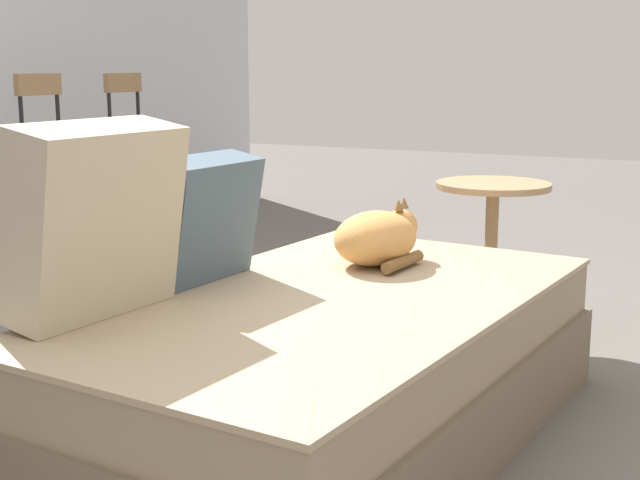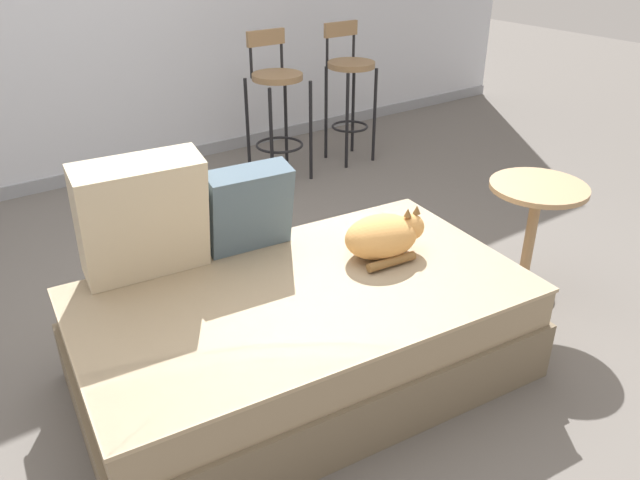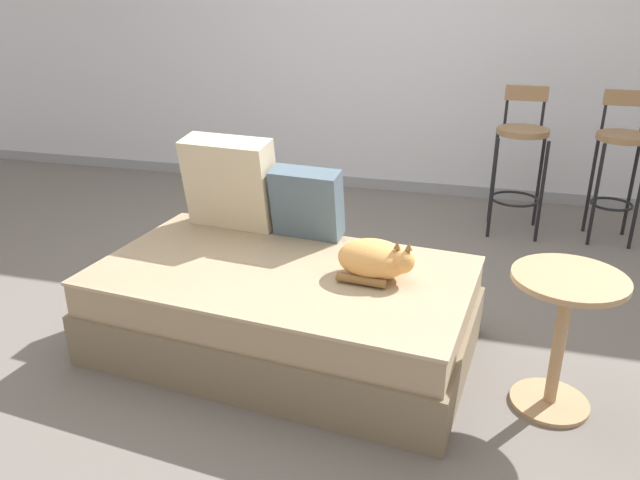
{
  "view_description": "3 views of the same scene",
  "coord_description": "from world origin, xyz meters",
  "px_view_note": "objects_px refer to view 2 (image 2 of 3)",
  "views": [
    {
      "loc": [
        -2.14,
        -1.41,
        1.05
      ],
      "look_at": [
        0.15,
        -0.3,
        0.54
      ],
      "focal_mm": 50.0,
      "sensor_mm": 36.0,
      "label": 1
    },
    {
      "loc": [
        -1.11,
        -2.07,
        1.69
      ],
      "look_at": [
        0.15,
        -0.3,
        0.54
      ],
      "focal_mm": 35.0,
      "sensor_mm": 36.0,
      "label": 2
    },
    {
      "loc": [
        0.84,
        -2.85,
        1.63
      ],
      "look_at": [
        0.15,
        -0.3,
        0.54
      ],
      "focal_mm": 35.0,
      "sensor_mm": 36.0,
      "label": 3
    }
  ],
  "objects_px": {
    "throw_pillow_middle": "(248,208)",
    "side_table": "(532,226)",
    "throw_pillow_corner": "(142,218)",
    "couch": "(304,333)",
    "bar_stool_near_window": "(277,97)",
    "cat": "(384,236)",
    "bar_stool_by_doorway": "(350,80)"
  },
  "relations": [
    {
      "from": "cat",
      "to": "side_table",
      "type": "height_order",
      "value": "cat"
    },
    {
      "from": "bar_stool_near_window",
      "to": "throw_pillow_corner",
      "type": "bearing_deg",
      "value": -135.91
    },
    {
      "from": "couch",
      "to": "bar_stool_near_window",
      "type": "relative_size",
      "value": 1.83
    },
    {
      "from": "bar_stool_by_doorway",
      "to": "throw_pillow_corner",
      "type": "bearing_deg",
      "value": -145.58
    },
    {
      "from": "couch",
      "to": "cat",
      "type": "relative_size",
      "value": 5.05
    },
    {
      "from": "bar_stool_by_doorway",
      "to": "side_table",
      "type": "xyz_separation_m",
      "value": [
        -0.49,
        -2.02,
        -0.21
      ]
    },
    {
      "from": "bar_stool_near_window",
      "to": "cat",
      "type": "bearing_deg",
      "value": -109.14
    },
    {
      "from": "side_table",
      "to": "cat",
      "type": "bearing_deg",
      "value": 168.8
    },
    {
      "from": "couch",
      "to": "bar_stool_near_window",
      "type": "xyz_separation_m",
      "value": [
        1.07,
        1.9,
        0.36
      ]
    },
    {
      "from": "couch",
      "to": "throw_pillow_middle",
      "type": "distance_m",
      "value": 0.56
    },
    {
      "from": "throw_pillow_corner",
      "to": "bar_stool_near_window",
      "type": "relative_size",
      "value": 0.49
    },
    {
      "from": "throw_pillow_corner",
      "to": "bar_stool_by_doorway",
      "type": "height_order",
      "value": "bar_stool_by_doorway"
    },
    {
      "from": "couch",
      "to": "side_table",
      "type": "distance_m",
      "value": 1.22
    },
    {
      "from": "cat",
      "to": "bar_stool_by_doorway",
      "type": "distance_m",
      "value": 2.26
    },
    {
      "from": "throw_pillow_middle",
      "to": "bar_stool_near_window",
      "type": "bearing_deg",
      "value": 54.41
    },
    {
      "from": "bar_stool_by_doorway",
      "to": "couch",
      "type": "bearing_deg",
      "value": -131.78
    },
    {
      "from": "couch",
      "to": "bar_stool_by_doorway",
      "type": "distance_m",
      "value": 2.57
    },
    {
      "from": "couch",
      "to": "throw_pillow_corner",
      "type": "bearing_deg",
      "value": 134.28
    },
    {
      "from": "throw_pillow_middle",
      "to": "bar_stool_near_window",
      "type": "distance_m",
      "value": 1.85
    },
    {
      "from": "bar_stool_by_doorway",
      "to": "side_table",
      "type": "bearing_deg",
      "value": -103.62
    },
    {
      "from": "throw_pillow_middle",
      "to": "cat",
      "type": "xyz_separation_m",
      "value": [
        0.43,
        -0.37,
        -0.1
      ]
    },
    {
      "from": "cat",
      "to": "bar_stool_near_window",
      "type": "relative_size",
      "value": 0.36
    },
    {
      "from": "throw_pillow_middle",
      "to": "side_table",
      "type": "bearing_deg",
      "value": -23.43
    },
    {
      "from": "couch",
      "to": "cat",
      "type": "xyz_separation_m",
      "value": [
        0.42,
        0.03,
        0.29
      ]
    },
    {
      "from": "couch",
      "to": "throw_pillow_corner",
      "type": "xyz_separation_m",
      "value": [
        -0.43,
        0.44,
        0.45
      ]
    },
    {
      "from": "throw_pillow_corner",
      "to": "cat",
      "type": "bearing_deg",
      "value": -25.83
    },
    {
      "from": "bar_stool_near_window",
      "to": "throw_pillow_middle",
      "type": "bearing_deg",
      "value": -125.59
    },
    {
      "from": "couch",
      "to": "bar_stool_near_window",
      "type": "bearing_deg",
      "value": 60.52
    },
    {
      "from": "throw_pillow_middle",
      "to": "side_table",
      "type": "height_order",
      "value": "throw_pillow_middle"
    },
    {
      "from": "throw_pillow_corner",
      "to": "side_table",
      "type": "height_order",
      "value": "throw_pillow_corner"
    },
    {
      "from": "couch",
      "to": "bar_stool_by_doorway",
      "type": "bearing_deg",
      "value": 48.22
    },
    {
      "from": "cat",
      "to": "bar_stool_by_doorway",
      "type": "relative_size",
      "value": 0.36
    }
  ]
}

